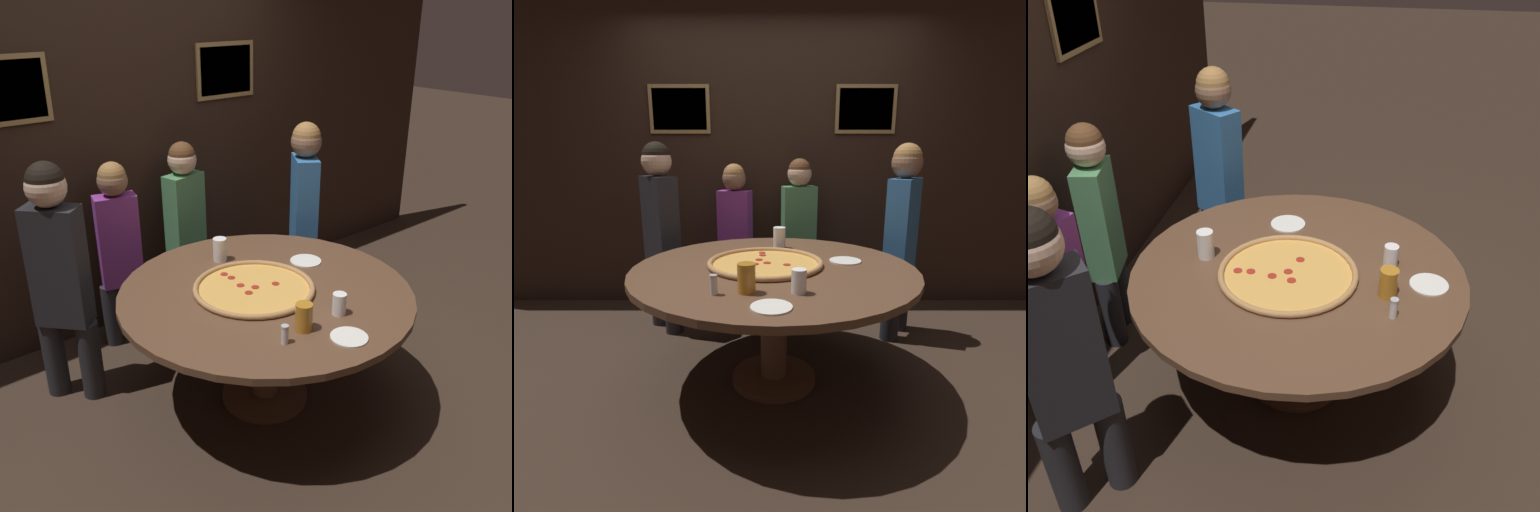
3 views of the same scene
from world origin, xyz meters
TOP-DOWN VIEW (x-y plane):
  - ground_plane at (0.00, 0.00)m, footprint 24.00×24.00m
  - back_wall at (0.00, 1.43)m, footprint 6.40×0.08m
  - dining_table at (0.00, 0.00)m, footprint 1.65×1.65m
  - giant_pizza at (-0.05, 0.04)m, footprint 0.69×0.69m
  - drink_cup_far_right at (-0.13, -0.44)m, footprint 0.09×0.09m
  - drink_cup_near_right at (0.11, -0.45)m, footprint 0.07×0.07m
  - drink_cup_by_shaker at (0.04, 0.48)m, footprint 0.08×0.08m
  - white_plate_left_side at (-0.02, -0.64)m, footprint 0.18×0.18m
  - white_plate_right_side at (0.44, 0.12)m, footprint 0.19×0.19m
  - condiment_shaker at (-0.29, -0.47)m, footprint 0.04×0.04m
  - diner_far_left at (-0.86, 0.78)m, footprint 0.34×0.36m
  - diner_side_right at (0.22, 1.14)m, footprint 0.35×0.20m
  - diner_centre_back at (-0.32, 1.12)m, footprint 0.34×0.21m
  - diner_side_left at (0.95, 0.67)m, footprint 0.32×0.37m

SIDE VIEW (x-z plane):
  - ground_plane at x=0.00m, z-range 0.00..0.00m
  - dining_table at x=0.00m, z-range 0.25..0.99m
  - diner_centre_back at x=-0.32m, z-range 0.09..1.39m
  - white_plate_left_side at x=-0.02m, z-range 0.74..0.75m
  - white_plate_right_side at x=0.44m, z-range 0.74..0.75m
  - giant_pizza at x=-0.05m, z-range 0.74..0.77m
  - diner_side_right at x=0.22m, z-range 0.09..1.43m
  - condiment_shaker at x=-0.29m, z-range 0.74..0.84m
  - drink_cup_near_right at x=0.11m, z-range 0.74..0.86m
  - drink_cup_far_right at x=-0.13m, z-range 0.74..0.88m
  - drink_cup_by_shaker at x=0.04m, z-range 0.74..0.89m
  - diner_side_left at x=0.95m, z-range 0.10..1.55m
  - diner_far_left at x=-0.86m, z-range 0.10..1.57m
  - back_wall at x=0.00m, z-range 0.00..2.60m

